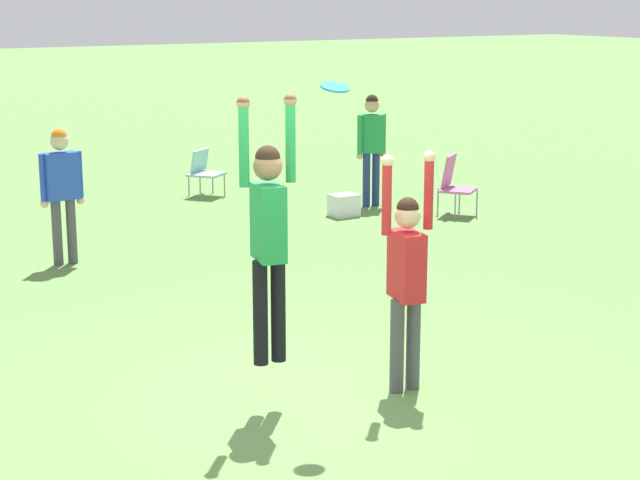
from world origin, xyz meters
The scene contains 9 objects.
ground_plane centered at (0.00, 0.00, 0.00)m, with size 120.00×120.00×0.00m, color #608C47.
person_jumping centered at (-0.26, 0.03, 1.53)m, with size 0.51×0.40×2.15m.
person_defending centered at (0.91, -0.21, 1.07)m, with size 0.53×0.41×2.04m.
frisbee centered at (0.19, -0.22, 2.60)m, with size 0.23×0.22×0.07m.
camping_chair_1 centered at (5.92, 5.42, 0.51)m, with size 0.69×0.77×0.91m.
camping_chair_2 centered at (3.37, 8.85, 0.44)m, with size 0.73×0.81×0.76m.
person_spectator_near centered at (-0.13, 5.54, 1.02)m, with size 0.56×0.23×1.70m.
person_spectator_far centered at (5.23, 6.64, 1.07)m, with size 0.55×0.40×1.77m.
cooler_box centered at (4.44, 6.20, 0.17)m, with size 0.41×0.33×0.33m.
Camera 1 is at (-4.21, -7.15, 3.29)m, focal length 60.00 mm.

